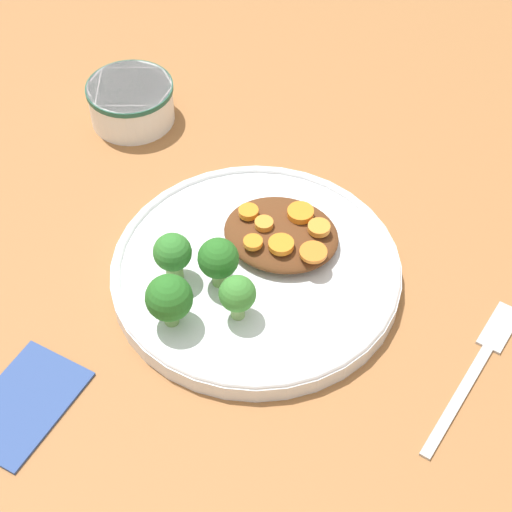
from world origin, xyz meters
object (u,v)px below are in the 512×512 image
dip_bowl (131,100)px  fork (480,361)px  napkin (23,403)px  plate (256,270)px

dip_bowl → fork: 0.49m
fork → napkin: (-0.20, 0.36, 0.00)m
dip_bowl → fork: dip_bowl is taller
plate → fork: plate is taller
dip_bowl → napkin: (-0.38, -0.09, -0.02)m
plate → napkin: 0.25m
plate → fork: (-0.01, -0.23, -0.01)m
fork → napkin: bearing=129.5°
plate → dip_bowl: size_ratio=2.84×
plate → dip_bowl: dip_bowl is taller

